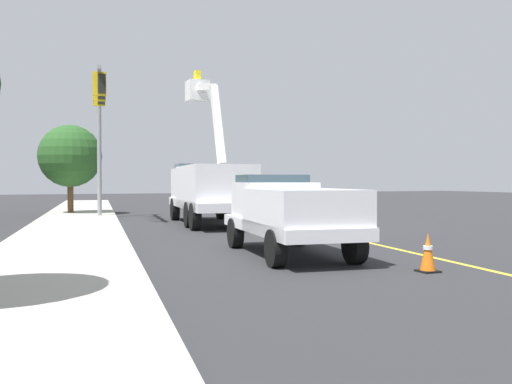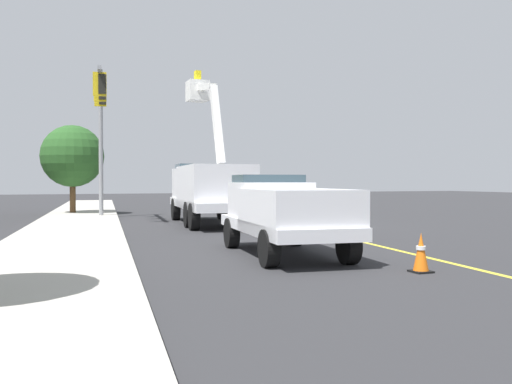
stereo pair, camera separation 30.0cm
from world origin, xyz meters
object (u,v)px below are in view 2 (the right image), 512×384
Objects in this scene: traffic_cone_mid_rear at (236,210)px; traffic_signal_mast at (101,112)px; traffic_cone_mid_front at (288,223)px; service_pickup_truck at (284,211)px; passing_minivan at (277,195)px; utility_bucket_truck at (209,187)px; traffic_cone_leading at (421,253)px.

traffic_signal_mast is (0.42, 6.72, 4.80)m from traffic_cone_mid_rear.
traffic_cone_mid_front is 1.08× the size of traffic_cone_mid_rear.
service_pickup_truck is 20.20m from passing_minivan.
service_pickup_truck is 14.72m from traffic_cone_mid_rear.
utility_bucket_truck is 10.24× the size of traffic_cone_leading.
service_pickup_truck is 7.05× the size of traffic_cone_leading.
traffic_cone_mid_front is at bearing -166.36° from utility_bucket_truck.
utility_bucket_truck is at bearing 1.73° from traffic_cone_leading.
utility_bucket_truck is 1.45× the size of service_pickup_truck.
utility_bucket_truck is 1.69× the size of passing_minivan.
traffic_cone_leading is at bearing -178.27° from utility_bucket_truck.
utility_bucket_truck is 11.25× the size of traffic_cone_mid_rear.
traffic_signal_mast is at bearing 109.89° from passing_minivan.
utility_bucket_truck is at bearing 140.05° from passing_minivan.
passing_minivan is at bearing -22.04° from traffic_cone_mid_front.
service_pickup_truck is at bearing 154.41° from traffic_cone_mid_front.
traffic_cone_mid_front is at bearing -5.97° from traffic_cone_leading.
traffic_cone_leading is 1.02× the size of traffic_cone_mid_front.
traffic_signal_mast is at bearing 29.73° from traffic_cone_mid_front.
passing_minivan is 6.65× the size of traffic_cone_mid_rear.
service_pickup_truck reaches higher than traffic_cone_mid_front.
service_pickup_truck is 15.48m from traffic_signal_mast.
passing_minivan is (18.59, -7.90, -0.15)m from service_pickup_truck.
traffic_cone_leading is 19.24m from traffic_signal_mast.
service_pickup_truck reaches higher than traffic_cone_mid_rear.
traffic_signal_mast reaches higher than utility_bucket_truck.
traffic_cone_mid_rear is (-4.37, 4.19, -0.60)m from passing_minivan.
traffic_cone_mid_rear is (17.66, -2.16, -0.04)m from traffic_cone_leading.
passing_minivan is at bearing -70.11° from traffic_signal_mast.
traffic_cone_mid_rear is 8.27m from traffic_signal_mast.
traffic_cone_mid_front is 11.98m from traffic_signal_mast.
traffic_cone_leading is (-13.93, -0.42, -1.20)m from utility_bucket_truck.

